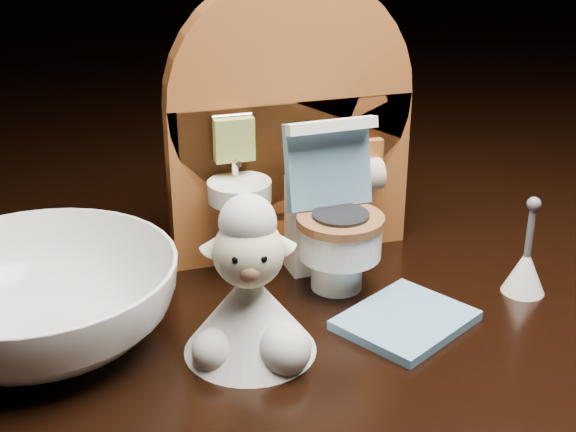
% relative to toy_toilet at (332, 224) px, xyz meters
% --- Properties ---
extents(backdrop_panel, '(0.13, 0.05, 0.15)m').
position_rel_toy_toilet_xyz_m(backdrop_panel, '(-0.01, 0.04, 0.03)').
color(backdrop_panel, '#964F21').
rests_on(backdrop_panel, ground).
extents(toy_toilet, '(0.05, 0.06, 0.09)m').
position_rel_toy_toilet_xyz_m(toy_toilet, '(0.00, 0.00, 0.00)').
color(toy_toilet, white).
rests_on(toy_toilet, ground).
extents(bath_mat, '(0.07, 0.07, 0.00)m').
position_rel_toy_toilet_xyz_m(bath_mat, '(0.02, -0.05, -0.03)').
color(bath_mat, '#5986AB').
rests_on(bath_mat, ground).
extents(toilet_brush, '(0.02, 0.02, 0.05)m').
position_rel_toy_toilet_xyz_m(toilet_brush, '(0.09, -0.04, -0.02)').
color(toilet_brush, white).
rests_on(toilet_brush, ground).
extents(plush_lamb, '(0.06, 0.06, 0.08)m').
position_rel_toy_toilet_xyz_m(plush_lamb, '(-0.06, -0.05, -0.01)').
color(plush_lamb, silver).
rests_on(plush_lamb, ground).
extents(ceramic_bowl, '(0.13, 0.13, 0.04)m').
position_rel_toy_toilet_xyz_m(ceramic_bowl, '(-0.14, -0.02, -0.01)').
color(ceramic_bowl, white).
rests_on(ceramic_bowl, ground).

